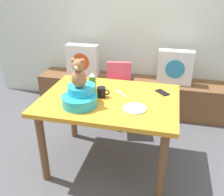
% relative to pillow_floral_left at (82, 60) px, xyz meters
% --- Properties ---
extents(ground_plane, '(8.00, 8.00, 0.00)m').
position_rel_pillow_floral_left_xyz_m(ground_plane, '(0.68, -1.18, -0.68)').
color(ground_plane, '#4C4C51').
extents(back_wall, '(4.40, 0.10, 2.60)m').
position_rel_pillow_floral_left_xyz_m(back_wall, '(0.68, 0.29, 0.62)').
color(back_wall, silver).
rests_on(back_wall, ground_plane).
extents(window_bench, '(2.60, 0.44, 0.46)m').
position_rel_pillow_floral_left_xyz_m(window_bench, '(0.68, 0.02, -0.45)').
color(window_bench, brown).
rests_on(window_bench, ground_plane).
extents(pillow_floral_left, '(0.44, 0.15, 0.44)m').
position_rel_pillow_floral_left_xyz_m(pillow_floral_left, '(0.00, 0.00, 0.00)').
color(pillow_floral_left, white).
rests_on(pillow_floral_left, window_bench).
extents(pillow_floral_right, '(0.44, 0.15, 0.44)m').
position_rel_pillow_floral_left_xyz_m(pillow_floral_right, '(1.26, 0.00, 0.00)').
color(pillow_floral_right, white).
rests_on(pillow_floral_right, window_bench).
extents(book_stack, '(0.20, 0.14, 0.08)m').
position_rel_pillow_floral_left_xyz_m(book_stack, '(0.59, 0.02, -0.18)').
color(book_stack, '#525893').
rests_on(book_stack, window_bench).
extents(dining_table, '(1.23, 0.90, 0.74)m').
position_rel_pillow_floral_left_xyz_m(dining_table, '(0.68, -1.18, -0.05)').
color(dining_table, orange).
rests_on(dining_table, ground_plane).
extents(highchair, '(0.37, 0.49, 0.79)m').
position_rel_pillow_floral_left_xyz_m(highchair, '(0.60, -0.42, -0.16)').
color(highchair, '#D84C59').
rests_on(highchair, ground_plane).
extents(infant_seat_teal, '(0.30, 0.33, 0.16)m').
position_rel_pillow_floral_left_xyz_m(infant_seat_teal, '(0.47, -1.36, 0.13)').
color(infant_seat_teal, '#25AACE').
rests_on(infant_seat_teal, dining_table).
extents(teddy_bear, '(0.13, 0.12, 0.25)m').
position_rel_pillow_floral_left_xyz_m(teddy_bear, '(0.47, -1.36, 0.34)').
color(teddy_bear, '#9E6740').
rests_on(teddy_bear, infant_seat_teal).
extents(ketchup_bottle, '(0.07, 0.07, 0.18)m').
position_rel_pillow_floral_left_xyz_m(ketchup_bottle, '(0.49, -1.07, 0.15)').
color(ketchup_bottle, '#4C8C33').
rests_on(ketchup_bottle, dining_table).
extents(coffee_mug, '(0.12, 0.08, 0.09)m').
position_rel_pillow_floral_left_xyz_m(coffee_mug, '(0.61, -1.18, 0.11)').
color(coffee_mug, black).
rests_on(coffee_mug, dining_table).
extents(dinner_plate_near, '(0.20, 0.20, 0.01)m').
position_rel_pillow_floral_left_xyz_m(dinner_plate_near, '(0.94, -1.34, 0.07)').
color(dinner_plate_near, white).
rests_on(dinner_plate_near, dining_table).
extents(cell_phone, '(0.15, 0.15, 0.01)m').
position_rel_pillow_floral_left_xyz_m(cell_phone, '(1.14, -0.96, 0.06)').
color(cell_phone, black).
rests_on(cell_phone, dining_table).
extents(table_fork, '(0.13, 0.13, 0.01)m').
position_rel_pillow_floral_left_xyz_m(table_fork, '(0.76, -1.06, 0.06)').
color(table_fork, silver).
rests_on(table_fork, dining_table).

